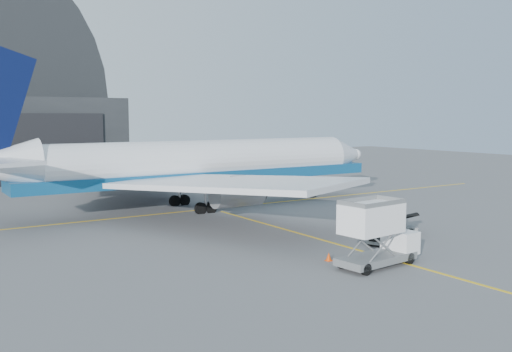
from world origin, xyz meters
TOP-DOWN VIEW (x-y plane):
  - ground at (0.00, 0.00)m, footprint 200.00×200.00m
  - taxi_lines at (0.00, 12.67)m, footprint 80.00×42.12m
  - distant_bldg_a at (38.00, 72.00)m, footprint 14.00×8.00m
  - distant_bldg_b at (55.00, 68.00)m, footprint 8.00×6.00m
  - airliner at (-1.83, 20.87)m, footprint 45.72×44.34m
  - catering_truck at (-2.09, -5.20)m, footprint 6.01×2.74m
  - pushback_tug at (7.39, 4.17)m, footprint 4.69×3.23m
  - belt_loader_a at (3.28, -0.80)m, footprint 4.30×2.82m
  - belt_loader_b at (5.99, 1.44)m, footprint 4.16×3.66m
  - traffic_cone at (-3.67, -2.55)m, footprint 0.39×0.39m

SIDE VIEW (x-z plane):
  - ground at x=0.00m, z-range 0.00..0.00m
  - distant_bldg_a at x=38.00m, z-range -2.00..2.00m
  - distant_bldg_b at x=55.00m, z-range -1.40..1.40m
  - taxi_lines at x=0.00m, z-range 0.00..0.02m
  - traffic_cone at x=-3.67m, z-range -0.01..0.55m
  - belt_loader_a at x=3.28m, z-range -0.31..1.32m
  - belt_loader_b at x=5.99m, z-range -0.32..1.37m
  - pushback_tug at x=7.39m, z-range -0.25..1.75m
  - catering_truck at x=-2.09m, z-range 0.02..4.03m
  - airliner at x=-1.83m, z-range -3.53..12.51m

